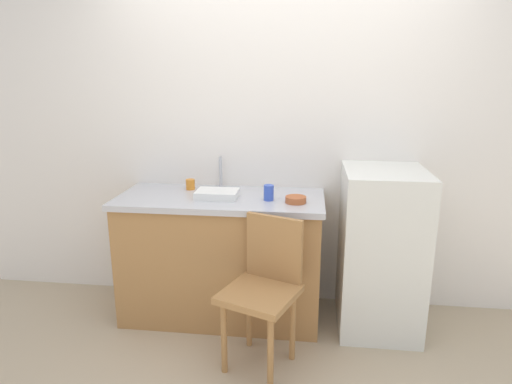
{
  "coord_description": "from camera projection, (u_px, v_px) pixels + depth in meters",
  "views": [
    {
      "loc": [
        0.19,
        -2.21,
        1.7
      ],
      "look_at": [
        -0.15,
        0.6,
        0.94
      ],
      "focal_mm": 30.96,
      "sensor_mm": 36.0,
      "label": 1
    }
  ],
  "objects": [
    {
      "name": "ground_plane",
      "position": [
        269.0,
        374.0,
        2.58
      ],
      "size": [
        8.0,
        8.0,
        0.0
      ],
      "primitive_type": "plane",
      "color": "tan"
    },
    {
      "name": "back_wall",
      "position": [
        283.0,
        144.0,
        3.23
      ],
      "size": [
        4.8,
        0.1,
        2.41
      ],
      "primitive_type": "cube",
      "color": "white",
      "rests_on": "ground_plane"
    },
    {
      "name": "cabinet_base",
      "position": [
        222.0,
        259.0,
        3.14
      ],
      "size": [
        1.37,
        0.6,
        0.85
      ],
      "primitive_type": "cube",
      "color": "#A87542",
      "rests_on": "ground_plane"
    },
    {
      "name": "countertop",
      "position": [
        221.0,
        199.0,
        3.03
      ],
      "size": [
        1.41,
        0.64,
        0.04
      ],
      "primitive_type": "cube",
      "color": "#B7B7BC",
      "rests_on": "cabinet_base"
    },
    {
      "name": "faucet",
      "position": [
        221.0,
        172.0,
        3.24
      ],
      "size": [
        0.02,
        0.02,
        0.23
      ],
      "primitive_type": "cylinder",
      "color": "#B7B7BC",
      "rests_on": "countertop"
    },
    {
      "name": "refrigerator",
      "position": [
        380.0,
        250.0,
        2.97
      ],
      "size": [
        0.53,
        0.62,
        1.1
      ],
      "primitive_type": "cube",
      "color": "silver",
      "rests_on": "ground_plane"
    },
    {
      "name": "chair",
      "position": [
        264.0,
        285.0,
        2.59
      ],
      "size": [
        0.52,
        0.52,
        0.89
      ],
      "rotation": [
        0.0,
        0.0,
        -0.37
      ],
      "color": "#A87542",
      "rests_on": "ground_plane"
    },
    {
      "name": "dish_tray",
      "position": [
        217.0,
        194.0,
        2.98
      ],
      "size": [
        0.28,
        0.2,
        0.05
      ],
      "primitive_type": "cube",
      "color": "white",
      "rests_on": "countertop"
    },
    {
      "name": "terracotta_bowl",
      "position": [
        296.0,
        200.0,
        2.86
      ],
      "size": [
        0.14,
        0.14,
        0.04
      ],
      "primitive_type": "cylinder",
      "color": "#B25B33",
      "rests_on": "countertop"
    },
    {
      "name": "cup_blue",
      "position": [
        269.0,
        193.0,
        2.91
      ],
      "size": [
        0.07,
        0.07,
        0.1
      ],
      "primitive_type": "cylinder",
      "color": "blue",
      "rests_on": "countertop"
    },
    {
      "name": "cup_orange",
      "position": [
        190.0,
        184.0,
        3.19
      ],
      "size": [
        0.06,
        0.06,
        0.07
      ],
      "primitive_type": "cylinder",
      "color": "orange",
      "rests_on": "countertop"
    }
  ]
}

